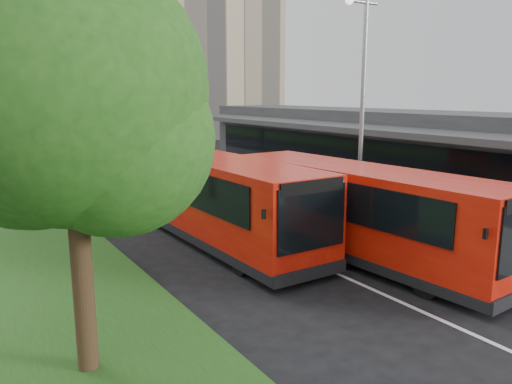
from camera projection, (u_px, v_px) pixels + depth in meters
ground at (301, 258)px, 14.98m from camera, size 120.00×120.00×0.00m
pavement at (195, 164)px, 34.70m from camera, size 5.00×80.00×0.15m
lane_centre_line at (135, 183)px, 27.43m from camera, size 0.12×70.00×0.01m
kerb_dashes at (164, 169)px, 32.47m from camera, size 0.12×56.00×0.01m
office_block at (173, 56)px, 55.42m from camera, size 22.00×12.00×18.00m
station_building at (372, 147)px, 26.91m from camera, size 7.70×26.00×4.00m
tree_near at (69, 109)px, 7.98m from camera, size 4.46×4.46×7.13m
lamp_post_near at (361, 97)px, 17.89m from camera, size 1.44×0.28×8.00m
lamp_post_far at (156, 96)px, 34.48m from camera, size 1.44×0.28×8.00m
bus_main at (360, 212)px, 14.79m from camera, size 3.06×9.75×2.72m
bus_second at (217, 199)px, 16.43m from camera, size 2.71×9.94×2.80m
litter_bin at (281, 178)px, 25.73m from camera, size 0.58×0.58×0.83m
bollard at (208, 161)px, 31.73m from camera, size 0.16×0.16×0.99m
car_near at (68, 138)px, 48.20m from camera, size 2.34×4.15×1.33m
car_far at (32, 136)px, 51.18m from camera, size 2.66×4.04×1.26m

